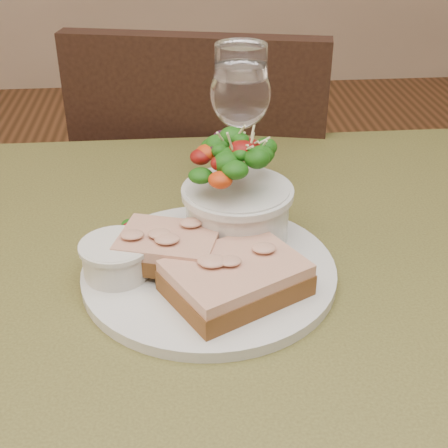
{
  "coord_description": "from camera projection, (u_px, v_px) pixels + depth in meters",
  "views": [
    {
      "loc": [
        -0.06,
        -0.52,
        1.13
      ],
      "look_at": [
        -0.01,
        0.03,
        0.81
      ],
      "focal_mm": 50.0,
      "sensor_mm": 36.0,
      "label": 1
    }
  ],
  "objects": [
    {
      "name": "sandwich_front",
      "position": [
        236.0,
        278.0,
        0.6
      ],
      "size": [
        0.16,
        0.14,
        0.03
      ],
      "rotation": [
        0.0,
        0.0,
        0.5
      ],
      "color": "#542E16",
      "rests_on": "dinner_plate"
    },
    {
      "name": "salad_bowl",
      "position": [
        238.0,
        189.0,
        0.67
      ],
      "size": [
        0.11,
        0.11,
        0.13
      ],
      "color": "silver",
      "rests_on": "dinner_plate"
    },
    {
      "name": "wine_glass",
      "position": [
        241.0,
        97.0,
        0.77
      ],
      "size": [
        0.08,
        0.08,
        0.18
      ],
      "color": "white",
      "rests_on": "cafe_table"
    },
    {
      "name": "chair_far",
      "position": [
        213.0,
        292.0,
        1.39
      ],
      "size": [
        0.5,
        0.5,
        0.9
      ],
      "rotation": [
        0.0,
        0.0,
        2.92
      ],
      "color": "black",
      "rests_on": "ground"
    },
    {
      "name": "dinner_plate",
      "position": [
        209.0,
        271.0,
        0.65
      ],
      "size": [
        0.26,
        0.26,
        0.01
      ],
      "primitive_type": "cylinder",
      "color": "silver",
      "rests_on": "cafe_table"
    },
    {
      "name": "cafe_table",
      "position": [
        234.0,
        361.0,
        0.69
      ],
      "size": [
        0.8,
        0.8,
        0.75
      ],
      "color": "#433F1C",
      "rests_on": "ground"
    },
    {
      "name": "garnish",
      "position": [
        139.0,
        231.0,
        0.7
      ],
      "size": [
        0.05,
        0.04,
        0.02
      ],
      "color": "#0A370A",
      "rests_on": "dinner_plate"
    },
    {
      "name": "sandwich_back",
      "position": [
        169.0,
        247.0,
        0.64
      ],
      "size": [
        0.12,
        0.1,
        0.03
      ],
      "rotation": [
        0.0,
        0.0,
        -0.29
      ],
      "color": "#542E16",
      "rests_on": "dinner_plate"
    },
    {
      "name": "ramekin",
      "position": [
        116.0,
        257.0,
        0.63
      ],
      "size": [
        0.07,
        0.07,
        0.04
      ],
      "color": "silver",
      "rests_on": "dinner_plate"
    }
  ]
}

